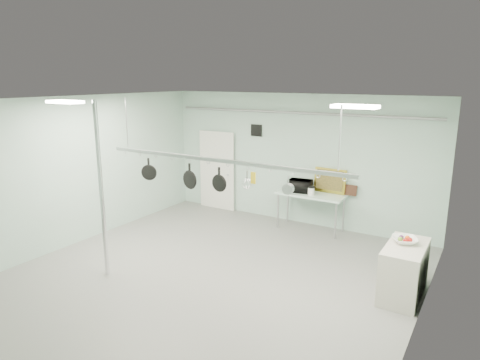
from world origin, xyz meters
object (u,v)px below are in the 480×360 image
Objects in this scene: prep_table at (311,196)px; pot_rack at (218,159)px; microwave at (300,186)px; skillet_left at (149,169)px; skillet_mid at (190,176)px; coffee_canister at (311,191)px; side_cabinet at (404,271)px; skillet_right at (219,179)px; fruit_bowl at (405,240)px; chrome_pole at (101,191)px.

prep_table is 3.61m from pot_rack.
pot_rack is 8.95× the size of microwave.
pot_rack is (-0.40, -3.30, 1.40)m from prep_table.
pot_rack is 3.49m from microwave.
skillet_mid is at bearing -24.12° from skillet_left.
coffee_canister is at bearing -69.42° from prep_table.
side_cabinet is at bearing -40.79° from prep_table.
skillet_mid is (-3.56, -1.10, 1.40)m from side_cabinet.
prep_table is 3.74× the size of skillet_right.
microwave is (-0.28, -0.01, 0.22)m from prep_table.
prep_table is 3.39m from side_cabinet.
pot_rack is 11.23× the size of skillet_right.
pot_rack is at bearing -157.53° from fruit_bowl.
microwave is at bearing 89.04° from skillet_mid.
skillet_left is (-4.54, -1.10, 1.43)m from side_cabinet.
microwave is 3.39m from skillet_right.
skillet_right reaches higher than side_cabinet.
skillet_left is at bearing -121.08° from prep_table.
skillet_left is (-4.49, -1.20, 0.93)m from fruit_bowl.
chrome_pole is at bearing -133.20° from skillet_left.
chrome_pole reaches higher than microwave.
skillet_left is (0.31, 0.90, 0.28)m from chrome_pole.
fruit_bowl is (2.90, 1.20, -1.28)m from pot_rack.
skillet_right is at bearing -97.82° from coffee_canister.
microwave is at bearing 87.82° from pot_rack.
chrome_pole reaches higher than side_cabinet.
microwave is at bearing 157.90° from coffee_canister.
coffee_canister is 3.13m from fruit_bowl.
pot_rack is 11.76× the size of skillet_left.
pot_rack reaches higher than prep_table.
pot_rack is at bearing -175.83° from skillet_right.
coffee_canister is (0.06, -0.15, 0.16)m from prep_table.
pot_rack is 10.17× the size of skillet_mid.
skillet_right is at bearing -157.37° from fruit_bowl.
microwave is (0.12, 3.29, -1.18)m from pot_rack.
prep_table is 4.01× the size of fruit_bowl.
fruit_bowl is at bearing -40.01° from prep_table.
coffee_canister is at bearing 141.42° from fruit_bowl.
skillet_mid is 1.11× the size of skillet_right.
microwave reaches higher than fruit_bowl.
skillet_mid is 0.63m from skillet_right.
microwave is at bearing 64.19° from chrome_pole.
side_cabinet is 3.98m from skillet_mid.
fruit_bowl is (2.78, -2.09, -0.10)m from microwave.
chrome_pole reaches higher than skillet_right.
microwave is 1.26× the size of skillet_right.
fruit_bowl is at bearing -9.16° from skillet_left.
side_cabinet is (2.55, -2.20, -0.38)m from prep_table.
skillet_right is (-2.88, -1.20, 0.92)m from fruit_bowl.
fruit_bowl is at bearing 23.62° from chrome_pole.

